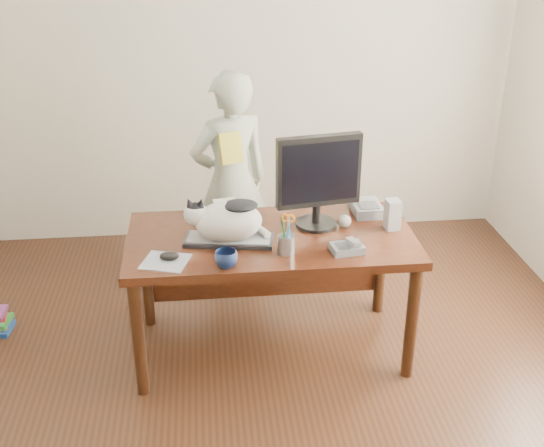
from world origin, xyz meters
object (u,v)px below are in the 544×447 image
(cat, at_px, (226,219))
(pen_cup, at_px, (286,242))
(calculator, at_px, (367,208))
(phone, at_px, (348,247))
(book_stack, at_px, (228,209))
(monitor, at_px, (319,177))
(coffee_mug, at_px, (226,259))
(baseball, at_px, (345,221))
(desk, at_px, (270,253))
(speaker, at_px, (393,214))
(mouse, at_px, (169,256))
(keyboard, at_px, (229,240))
(person, at_px, (231,183))

(cat, bearing_deg, pen_cup, -17.61)
(cat, distance_m, calculator, 0.91)
(calculator, bearing_deg, phone, -115.35)
(phone, bearing_deg, book_stack, 129.81)
(monitor, xyz_separation_m, coffee_mug, (-0.54, -0.43, -0.26))
(pen_cup, bearing_deg, monitor, 54.41)
(baseball, xyz_separation_m, calculator, (0.17, 0.18, -0.01))
(desk, xyz_separation_m, book_stack, (-0.22, 0.24, 0.18))
(speaker, bearing_deg, calculator, 107.12)
(mouse, relative_size, calculator, 0.52)
(coffee_mug, height_order, calculator, coffee_mug)
(speaker, bearing_deg, baseball, 164.38)
(cat, distance_m, coffee_mug, 0.30)
(coffee_mug, height_order, baseball, coffee_mug)
(pen_cup, xyz_separation_m, speaker, (0.63, 0.23, 0.02))
(keyboard, relative_size, cat, 1.06)
(phone, bearing_deg, keyboard, 155.62)
(coffee_mug, height_order, speaker, speaker)
(pen_cup, height_order, phone, pen_cup)
(cat, distance_m, baseball, 0.70)
(desk, bearing_deg, calculator, 15.69)
(speaker, bearing_deg, book_stack, 156.38)
(speaker, bearing_deg, cat, 178.60)
(book_stack, xyz_separation_m, calculator, (0.82, -0.07, -0.00))
(baseball, height_order, calculator, baseball)
(mouse, height_order, book_stack, book_stack)
(keyboard, bearing_deg, calculator, 29.12)
(keyboard, distance_m, pen_cup, 0.34)
(pen_cup, distance_m, coffee_mug, 0.35)
(phone, bearing_deg, person, 110.33)
(baseball, bearing_deg, book_stack, 159.27)
(phone, bearing_deg, cat, 155.96)
(monitor, distance_m, book_stack, 0.61)
(mouse, relative_size, book_stack, 0.50)
(person, bearing_deg, mouse, 49.86)
(baseball, bearing_deg, keyboard, -169.76)
(desk, height_order, speaker, speaker)
(book_stack, bearing_deg, phone, -45.80)
(coffee_mug, xyz_separation_m, person, (0.08, 1.15, -0.05))
(desk, height_order, cat, cat)
(monitor, distance_m, person, 0.91)
(mouse, distance_m, speaker, 1.27)
(speaker, xyz_separation_m, person, (-0.88, 0.79, -0.09))
(phone, height_order, book_stack, book_stack)
(cat, xyz_separation_m, pen_cup, (0.31, -0.16, -0.07))
(mouse, bearing_deg, cat, 46.78)
(baseball, height_order, person, person)
(calculator, bearing_deg, person, 142.80)
(speaker, height_order, baseball, speaker)
(keyboard, relative_size, person, 0.34)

